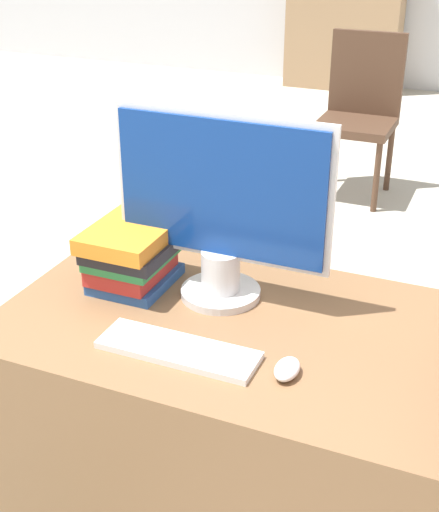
# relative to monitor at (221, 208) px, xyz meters

# --- Properties ---
(desk) EXTENTS (1.18, 0.70, 0.74)m
(desk) POSITION_rel_monitor_xyz_m (0.11, -0.10, -0.61)
(desk) COLOR brown
(desk) RESTS_ON ground_plane
(monitor) EXTENTS (0.55, 0.20, 0.48)m
(monitor) POSITION_rel_monitor_xyz_m (0.00, 0.00, 0.00)
(monitor) COLOR silver
(monitor) RESTS_ON desk
(keyboard) EXTENTS (0.37, 0.11, 0.02)m
(keyboard) POSITION_rel_monitor_xyz_m (0.01, -0.28, -0.23)
(keyboard) COLOR white
(keyboard) RESTS_ON desk
(mouse) EXTENTS (0.05, 0.09, 0.03)m
(mouse) POSITION_rel_monitor_xyz_m (0.26, -0.26, -0.23)
(mouse) COLOR white
(mouse) RESTS_ON desk
(book_stack) EXTENTS (0.20, 0.26, 0.17)m
(book_stack) POSITION_rel_monitor_xyz_m (-0.23, -0.03, -0.15)
(book_stack) COLOR #285199
(book_stack) RESTS_ON desk
(far_chair) EXTENTS (0.44, 0.44, 0.96)m
(far_chair) POSITION_rel_monitor_xyz_m (-0.26, 2.74, -0.45)
(far_chair) COLOR #4C3323
(far_chair) RESTS_ON ground_plane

